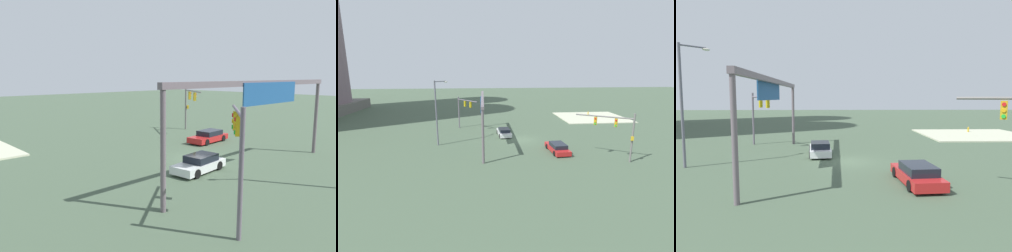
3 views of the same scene
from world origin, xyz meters
The scene contains 6 objects.
ground_plane centered at (0.00, 0.00, 0.00)m, with size 195.82×195.82×0.00m, color #445741.
traffic_signal_near_corner centered at (7.58, 8.85, 3.90)m, with size 4.32×3.50×5.56m.
traffic_signal_opposite_side centered at (-9.38, -9.66, 3.83)m, with size 3.89×5.51×5.63m.
overhead_sign_gantry centered at (-0.15, 5.63, 5.38)m, with size 18.68×0.43×6.46m.
sedan_car_approaching centered at (-6.01, -3.84, 0.58)m, with size 4.87×2.23×1.21m.
sedan_car_waiting_far centered at (2.57, 2.31, 0.57)m, with size 4.50×2.17×1.21m.
Camera 1 is at (19.56, 16.82, 6.76)m, focal length 34.41 mm.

